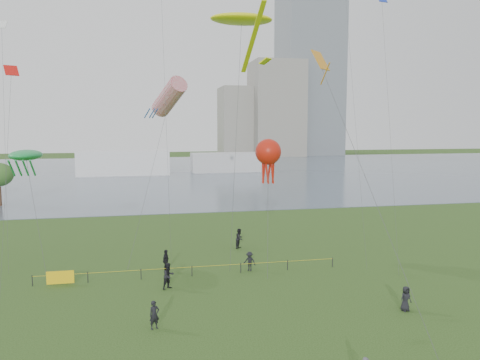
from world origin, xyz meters
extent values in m
plane|color=#213C13|center=(0.00, 0.00, 0.00)|extent=(400.00, 400.00, 0.00)
cube|color=slate|center=(0.00, 100.00, 0.02)|extent=(400.00, 120.00, 0.08)
cube|color=slate|center=(62.00, 168.00, 60.00)|extent=(24.00, 24.00, 120.00)
cube|color=gray|center=(46.00, 162.00, 19.00)|extent=(20.00, 20.00, 38.00)
cube|color=gray|center=(32.00, 168.00, 14.00)|extent=(16.00, 18.00, 28.00)
cube|color=white|center=(-12.00, 95.00, 3.00)|extent=(22.00, 8.00, 6.00)
cube|color=silver|center=(14.00, 98.00, 2.50)|extent=(18.00, 7.00, 5.00)
cylinder|color=#3D271C|center=(-28.42, 51.73, 1.47)|extent=(0.44, 0.44, 2.94)
cylinder|color=black|center=(-15.38, 12.72, 0.42)|extent=(0.07, 0.07, 0.85)
cylinder|color=black|center=(-11.38, 12.72, 0.42)|extent=(0.07, 0.07, 0.85)
cylinder|color=black|center=(-7.38, 12.72, 0.42)|extent=(0.07, 0.07, 0.85)
cylinder|color=black|center=(-3.38, 12.72, 0.42)|extent=(0.07, 0.07, 0.85)
cylinder|color=black|center=(0.62, 12.72, 0.42)|extent=(0.07, 0.07, 0.85)
cylinder|color=black|center=(4.62, 12.72, 0.42)|extent=(0.07, 0.07, 0.85)
cylinder|color=black|center=(8.62, 12.72, 0.42)|extent=(0.07, 0.07, 0.85)
cylinder|color=gold|center=(-3.38, 12.72, 0.75)|extent=(24.00, 0.03, 0.03)
cube|color=yellow|center=(-13.38, 12.72, 0.55)|extent=(2.00, 0.04, 1.00)
imported|color=black|center=(-5.36, 10.12, 0.98)|extent=(1.21, 1.16, 1.96)
imported|color=black|center=(1.45, 13.13, 0.81)|extent=(1.21, 1.11, 1.63)
imported|color=black|center=(-5.37, 14.47, 0.90)|extent=(0.84, 1.15, 1.81)
imported|color=black|center=(9.54, 2.84, 0.82)|extent=(0.89, 0.68, 1.64)
imported|color=black|center=(-6.54, 3.32, 0.86)|extent=(0.74, 0.63, 1.71)
imported|color=black|center=(2.08, 20.43, 0.98)|extent=(1.15, 1.20, 1.96)
cylinder|color=#3F3F42|center=(0.56, 14.57, 10.44)|extent=(1.55, 2.62, 20.88)
ellipsoid|color=#DEE40C|center=(1.32, 15.86, 20.88)|extent=(5.30, 3.31, 0.83)
cube|color=#DEE40C|center=(1.32, 11.66, 18.48)|extent=(0.36, 6.98, 4.09)
cube|color=#DEE40C|center=(1.32, 7.86, 16.38)|extent=(0.95, 0.95, 0.42)
cylinder|color=#3F3F42|center=(-6.49, 18.85, 7.38)|extent=(4.10, 6.58, 14.78)
cylinder|color=red|center=(-4.46, 22.13, 14.76)|extent=(3.64, 5.10, 3.80)
cylinder|color=blue|center=(-5.86, 20.93, 13.16)|extent=(0.60, 1.13, 0.88)
cylinder|color=blue|center=(-6.14, 21.31, 13.16)|extent=(0.60, 1.13, 0.88)
cylinder|color=blue|center=(-6.58, 21.16, 13.16)|extent=(0.60, 1.13, 0.88)
cylinder|color=blue|center=(-6.58, 20.69, 13.16)|extent=(0.60, 1.13, 0.88)
cylinder|color=blue|center=(-6.14, 20.55, 13.16)|extent=(0.60, 1.13, 0.88)
cylinder|color=#3F3F42|center=(-15.85, 17.09, 4.73)|extent=(2.45, 5.74, 9.48)
ellipsoid|color=#1A8F40|center=(-17.06, 19.95, 9.46)|extent=(2.64, 4.76, 0.93)
cylinder|color=#1A8F40|center=(-17.86, 18.35, 8.46)|extent=(0.16, 1.79, 1.54)
cylinder|color=#1A8F40|center=(-17.31, 18.35, 8.46)|extent=(0.16, 1.79, 1.54)
cylinder|color=#1A8F40|center=(-16.76, 18.35, 8.46)|extent=(0.16, 1.79, 1.54)
cylinder|color=#1A8F40|center=(-16.21, 18.35, 8.46)|extent=(0.16, 1.79, 1.54)
cylinder|color=#3F3F42|center=(3.32, 14.36, 4.81)|extent=(1.86, 6.94, 9.64)
sphere|color=red|center=(4.24, 17.82, 9.63)|extent=(2.39, 2.39, 2.39)
cylinder|color=red|center=(4.74, 17.82, 8.03)|extent=(0.18, 0.54, 2.60)
cylinder|color=red|center=(4.49, 18.25, 8.03)|extent=(0.49, 0.36, 2.61)
cylinder|color=red|center=(3.99, 18.25, 8.03)|extent=(0.49, 0.36, 2.61)
cylinder|color=red|center=(3.74, 17.82, 8.03)|extent=(0.18, 0.54, 2.60)
cylinder|color=red|center=(3.99, 17.38, 8.03)|extent=(0.49, 0.36, 2.61)
cylinder|color=red|center=(4.49, 17.38, 8.03)|extent=(0.49, 0.36, 2.61)
cylinder|color=#3F3F42|center=(6.31, 1.74, 8.23)|extent=(2.47, 11.11, 16.47)
cube|color=orange|center=(5.09, 7.29, 16.46)|extent=(1.64, 1.64, 1.34)
cylinder|color=orange|center=(5.09, 6.39, 15.46)|extent=(0.08, 1.58, 1.35)
cube|color=white|center=(-19.35, 23.43, 21.16)|extent=(1.04, 1.00, 0.76)
cube|color=red|center=(-15.94, 12.30, 15.86)|extent=(1.05, 0.91, 0.76)
camera|label=1|loc=(-6.87, -23.70, 11.94)|focal=35.00mm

